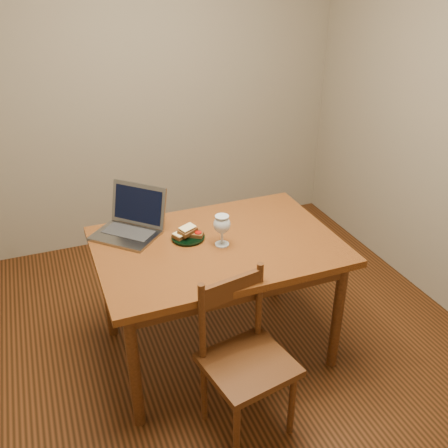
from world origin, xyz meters
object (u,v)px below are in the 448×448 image
object	(u,v)px
table	(217,256)
plate	(188,238)
milk_glass	(222,230)
laptop	(132,221)
chair	(246,353)

from	to	relation	value
table	plate	size ratio (longest dim) A/B	7.03
milk_glass	laptop	world-z (taller)	laptop
chair	milk_glass	world-z (taller)	milk_glass
table	milk_glass	world-z (taller)	milk_glass
table	chair	distance (m)	0.60
laptop	chair	bearing A→B (deg)	-24.40
table	chair	size ratio (longest dim) A/B	2.85
chair	milk_glass	bearing A→B (deg)	70.27
laptop	plate	bearing A→B (deg)	7.87
chair	plate	distance (m)	0.73
table	milk_glass	xyz separation A→B (m)	(0.02, -0.03, 0.17)
table	milk_glass	distance (m)	0.18
chair	milk_glass	xyz separation A→B (m)	(0.09, 0.54, 0.37)
chair	plate	xyz separation A→B (m)	(-0.06, 0.66, 0.29)
milk_glass	plate	bearing A→B (deg)	139.51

